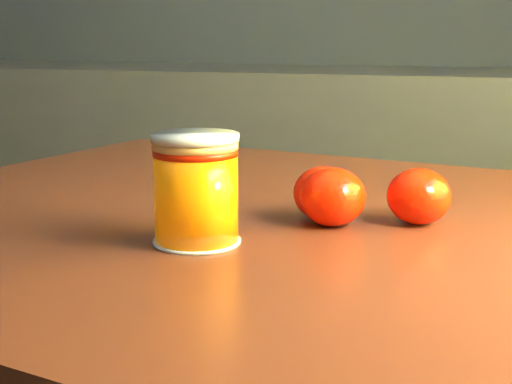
% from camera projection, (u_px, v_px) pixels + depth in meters
% --- Properties ---
extents(kitchen_counter, '(3.15, 0.60, 0.90)m').
position_uv_depth(kitchen_counter, '(142.00, 199.00, 2.44)').
color(kitchen_counter, '#47474B').
rests_on(kitchen_counter, ground).
extents(table, '(1.19, 0.92, 0.82)m').
position_uv_depth(table, '(339.00, 323.00, 0.73)').
color(table, '#5F2917').
rests_on(table, ground).
extents(juice_glass, '(0.08, 0.08, 0.10)m').
position_uv_depth(juice_glass, '(196.00, 190.00, 0.63)').
color(juice_glass, orange).
rests_on(juice_glass, table).
extents(orange_front, '(0.07, 0.07, 0.05)m').
position_uv_depth(orange_front, '(324.00, 193.00, 0.72)').
color(orange_front, '#F71F04').
rests_on(orange_front, table).
extents(orange_back, '(0.07, 0.07, 0.06)m').
position_uv_depth(orange_back, '(419.00, 196.00, 0.70)').
color(orange_back, '#F71F04').
rests_on(orange_back, table).
extents(orange_extra, '(0.07, 0.07, 0.06)m').
position_uv_depth(orange_extra, '(332.00, 197.00, 0.69)').
color(orange_extra, '#F71F04').
rests_on(orange_extra, table).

